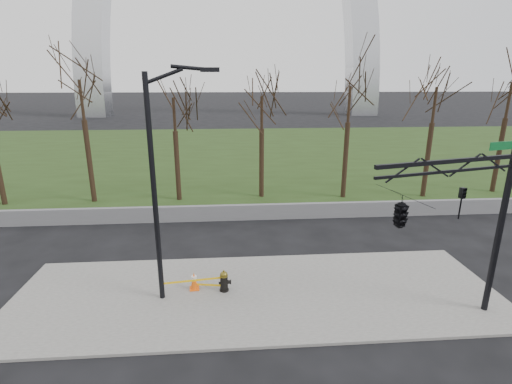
{
  "coord_description": "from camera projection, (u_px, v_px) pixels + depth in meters",
  "views": [
    {
      "loc": [
        -1.0,
        -12.44,
        7.74
      ],
      "look_at": [
        0.09,
        2.0,
        3.44
      ],
      "focal_mm": 26.49,
      "sensor_mm": 36.0,
      "label": 1
    }
  ],
  "objects": [
    {
      "name": "grass_strip",
      "position": [
        237.0,
        151.0,
        42.84
      ],
      "size": [
        120.0,
        40.0,
        0.06
      ],
      "primitive_type": "cube",
      "color": "#233613",
      "rests_on": "ground"
    },
    {
      "name": "caution_tape",
      "position": [
        199.0,
        282.0,
        14.02
      ],
      "size": [
        2.26,
        0.5,
        0.43
      ],
      "color": "yellow",
      "rests_on": "ground"
    },
    {
      "name": "sidewalk",
      "position": [
        258.0,
        294.0,
        14.16
      ],
      "size": [
        18.0,
        6.0,
        0.1
      ],
      "primitive_type": "cube",
      "color": "slate",
      "rests_on": "ground"
    },
    {
      "name": "fire_hydrant",
      "position": [
        224.0,
        281.0,
        14.17
      ],
      "size": [
        0.51,
        0.34,
        0.84
      ],
      "rotation": [
        0.0,
        0.0,
        -0.01
      ],
      "color": "black",
      "rests_on": "sidewalk"
    },
    {
      "name": "guardrail",
      "position": [
        247.0,
        212.0,
        21.69
      ],
      "size": [
        60.0,
        0.3,
        0.9
      ],
      "primitive_type": "cube",
      "color": "#59595B",
      "rests_on": "ground"
    },
    {
      "name": "ground",
      "position": [
        258.0,
        295.0,
        14.17
      ],
      "size": [
        500.0,
        500.0,
        0.0
      ],
      "primitive_type": "plane",
      "color": "black",
      "rests_on": "ground"
    },
    {
      "name": "street_light",
      "position": [
        160.0,
        175.0,
        12.55
      ],
      "size": [
        2.39,
        0.28,
        8.21
      ],
      "rotation": [
        0.0,
        0.0,
        0.03
      ],
      "color": "black",
      "rests_on": "ground"
    },
    {
      "name": "tree_row",
      "position": [
        219.0,
        137.0,
        24.34
      ],
      "size": [
        42.93,
        4.0,
        8.37
      ],
      "color": "black",
      "rests_on": "ground"
    },
    {
      "name": "traffic_signal_mast",
      "position": [
        423.0,
        208.0,
        11.0
      ],
      "size": [
        4.97,
        2.54,
        6.0
      ],
      "rotation": [
        0.0,
        0.0,
        0.24
      ],
      "color": "black",
      "rests_on": "ground"
    },
    {
      "name": "traffic_cone",
      "position": [
        194.0,
        281.0,
        14.28
      ],
      "size": [
        0.4,
        0.4,
        0.7
      ],
      "rotation": [
        0.0,
        0.0,
        0.1
      ],
      "color": "#FB5C0D",
      "rests_on": "sidewalk"
    }
  ]
}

